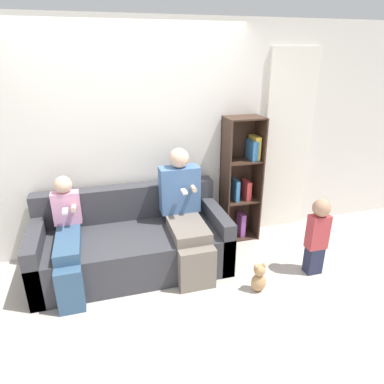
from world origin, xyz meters
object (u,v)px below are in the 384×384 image
(adult_seated, at_px, (185,210))
(teddy_bear, at_px, (259,278))
(couch, at_px, (132,244))
(bookshelf, at_px, (242,179))
(toddler_standing, at_px, (317,234))
(child_seated, at_px, (67,238))

(adult_seated, bearing_deg, teddy_bear, -49.73)
(couch, xyz_separation_m, bookshelf, (1.40, 0.33, 0.49))
(couch, xyz_separation_m, toddler_standing, (1.84, -0.64, 0.18))
(couch, height_order, child_seated, child_seated)
(adult_seated, xyz_separation_m, toddler_standing, (1.27, -0.55, -0.18))
(adult_seated, bearing_deg, child_seated, -177.05)
(adult_seated, distance_m, toddler_standing, 1.39)
(toddler_standing, bearing_deg, bookshelf, 114.39)
(couch, xyz_separation_m, teddy_bear, (1.14, -0.77, -0.14))
(couch, relative_size, toddler_standing, 2.35)
(couch, distance_m, child_seated, 0.69)
(toddler_standing, distance_m, teddy_bear, 0.78)
(bookshelf, relative_size, teddy_bear, 4.93)
(couch, distance_m, teddy_bear, 1.38)
(teddy_bear, bearing_deg, adult_seated, 130.27)
(adult_seated, distance_m, teddy_bear, 1.01)
(child_seated, relative_size, teddy_bear, 3.43)
(bookshelf, bearing_deg, child_seated, -166.49)
(toddler_standing, bearing_deg, couch, 160.76)
(teddy_bear, bearing_deg, toddler_standing, 10.25)
(bookshelf, xyz_separation_m, teddy_bear, (-0.26, -1.10, -0.63))
(child_seated, bearing_deg, teddy_bear, -19.13)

